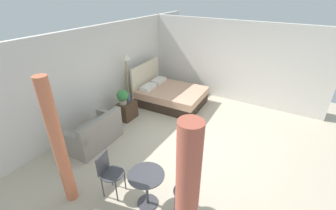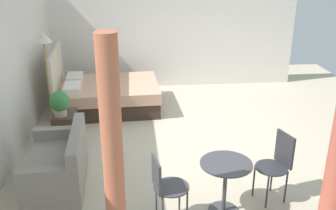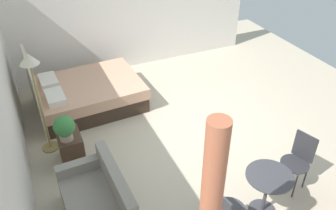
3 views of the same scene
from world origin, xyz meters
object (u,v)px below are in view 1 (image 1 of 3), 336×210
nightstand (127,110)px  balcony_table (147,184)px  floor_lamp (126,66)px  potted_plant (122,96)px  cafe_chair_near_window (191,189)px  bed (170,95)px  cafe_chair_near_couch (108,170)px  couch (95,134)px  vase (128,97)px

nightstand → balcony_table: 3.14m
nightstand → floor_lamp: bearing=33.5°
potted_plant → cafe_chair_near_window: potted_plant is taller
bed → floor_lamp: bearing=139.0°
floor_lamp → cafe_chair_near_couch: 3.43m
cafe_chair_near_couch → cafe_chair_near_window: bearing=-75.8°
potted_plant → floor_lamp: 0.93m
couch → nightstand: 1.39m
nightstand → cafe_chair_near_window: 3.58m
nightstand → cafe_chair_near_couch: (-2.31, -1.51, 0.28)m
couch → vase: (1.50, 0.16, 0.34)m
potted_plant → balcony_table: bearing=-131.9°
floor_lamp → cafe_chair_near_window: bearing=-125.9°
bed → floor_lamp: size_ratio=1.17×
cafe_chair_near_couch → balcony_table: bearing=-79.3°
cafe_chair_near_window → potted_plant: bearing=59.0°
bed → nightstand: (-1.48, 0.58, -0.04)m
potted_plant → balcony_table: (-2.06, -2.30, -0.28)m
potted_plant → floor_lamp: (0.56, 0.26, 0.70)m
couch → vase: size_ratio=5.90×
potted_plant → cafe_chair_near_window: (-1.83, -3.04, -0.20)m
potted_plant → bed: bearing=-21.6°
potted_plant → floor_lamp: size_ratio=0.24×
couch → potted_plant: bearing=7.0°
vase → cafe_chair_near_window: cafe_chair_near_window is taller
bed → cafe_chair_near_window: (-3.41, -2.42, 0.26)m
couch → nightstand: bearing=4.7°
vase → potted_plant: bearing=179.4°
nightstand → potted_plant: 0.51m
cafe_chair_near_couch → vase: bearing=32.5°
potted_plant → cafe_chair_near_couch: potted_plant is taller
nightstand → vase: vase is taller
balcony_table → cafe_chair_near_window: size_ratio=0.76×
couch → potted_plant: potted_plant is taller
cafe_chair_near_window → floor_lamp: bearing=54.1°
couch → floor_lamp: size_ratio=0.75×
potted_plant → vase: 0.25m
bed → vase: size_ratio=9.26×
bed → cafe_chair_near_couch: size_ratio=2.41×
floor_lamp → couch: bearing=-167.2°
floor_lamp → potted_plant: bearing=-155.0°
bed → potted_plant: size_ratio=4.95×
floor_lamp → cafe_chair_near_window: 4.18m
bed → floor_lamp: 1.78m
cafe_chair_near_window → vase: bearing=56.0°
couch → balcony_table: size_ratio=1.93×
couch → balcony_table: (-0.78, -2.15, 0.19)m
floor_lamp → nightstand: bearing=-146.5°
balcony_table → potted_plant: bearing=48.1°
vase → cafe_chair_near_window: bearing=-124.0°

